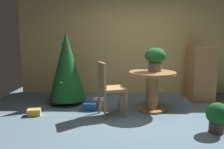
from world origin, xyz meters
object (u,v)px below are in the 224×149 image
potted_plant (217,116)px  gift_box_cream (99,102)px  wooden_cabinet (200,73)px  gift_box_blue (91,105)px  round_dining_table (152,85)px  wooden_chair_left_near (108,86)px  flower_vase (155,58)px  gift_box_gold (34,112)px  holiday_tree (67,66)px

potted_plant → gift_box_cream: bearing=142.5°
gift_box_cream → wooden_cabinet: wooden_cabinet is taller
gift_box_cream → gift_box_blue: (-0.15, -0.32, 0.01)m
round_dining_table → gift_box_cream: 1.23m
wooden_chair_left_near → wooden_cabinet: 2.42m
flower_vase → round_dining_table: bearing=-132.7°
gift_box_gold → wooden_cabinet: wooden_cabinet is taller
gift_box_gold → potted_plant: (3.06, -0.71, 0.20)m
flower_vase → gift_box_blue: size_ratio=1.43×
potted_plant → gift_box_gold: bearing=166.9°
round_dining_table → gift_box_gold: bearing=-170.8°
holiday_tree → flower_vase: bearing=-12.9°
gift_box_gold → flower_vase: bearing=10.4°
flower_vase → potted_plant: (0.78, -1.13, -0.79)m
holiday_tree → potted_plant: (2.61, -1.55, -0.56)m
wooden_cabinet → wooden_chair_left_near: bearing=-149.8°
round_dining_table → flower_vase: bearing=47.3°
wooden_chair_left_near → gift_box_cream: 0.88m
round_dining_table → gift_box_gold: (-2.23, -0.36, -0.47)m
wooden_chair_left_near → gift_box_gold: bearing=-177.8°
gift_box_blue → potted_plant: size_ratio=0.69×
flower_vase → gift_box_gold: size_ratio=1.73×
flower_vase → wooden_chair_left_near: flower_vase is taller
gift_box_gold → potted_plant: bearing=-13.1°
gift_box_blue → wooden_cabinet: wooden_cabinet is taller
wooden_chair_left_near → gift_box_blue: 0.72m
gift_box_blue → round_dining_table: bearing=-2.9°
potted_plant → flower_vase: bearing=124.5°
gift_box_cream → holiday_tree: bearing=172.5°
round_dining_table → gift_box_cream: bearing=160.3°
wooden_chair_left_near → wooden_cabinet: bearing=30.2°
flower_vase → holiday_tree: bearing=167.1°
gift_box_cream → potted_plant: potted_plant is taller
gift_box_blue → wooden_cabinet: bearing=19.0°
gift_box_cream → wooden_cabinet: bearing=12.7°
flower_vase → gift_box_cream: bearing=163.9°
wooden_cabinet → potted_plant: (-0.41, -1.98, -0.36)m
gift_box_cream → potted_plant: bearing=-37.5°
wooden_chair_left_near → gift_box_cream: (-0.22, 0.69, -0.50)m
wooden_chair_left_near → gift_box_cream: size_ratio=3.57×
holiday_tree → gift_box_gold: (-0.45, -0.84, -0.77)m
round_dining_table → gift_box_blue: round_dining_table is taller
round_dining_table → wooden_cabinet: (1.24, 0.91, 0.09)m
flower_vase → gift_box_blue: (-1.27, 0.00, -0.98)m
flower_vase → gift_box_gold: 2.53m
flower_vase → potted_plant: bearing=-55.5°
gift_box_gold → wooden_cabinet: 3.74m
gift_box_gold → wooden_cabinet: (3.47, 1.27, 0.56)m
round_dining_table → wooden_cabinet: 1.54m
wooden_cabinet → flower_vase: bearing=-144.5°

